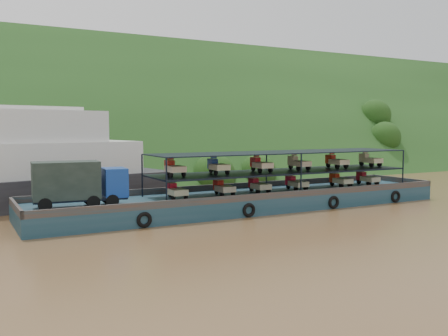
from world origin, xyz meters
TOP-DOWN VIEW (x-y plane):
  - ground at (0.00, 0.00)m, footprint 160.00×160.00m
  - hillside at (0.00, 36.00)m, footprint 140.00×39.60m
  - cargo_barge at (-1.80, 0.93)m, footprint 35.00×7.18m

SIDE VIEW (x-z plane):
  - ground at x=0.00m, z-range 0.00..0.00m
  - hillside at x=0.00m, z-range -19.80..19.80m
  - cargo_barge at x=-1.80m, z-range -1.19..3.35m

